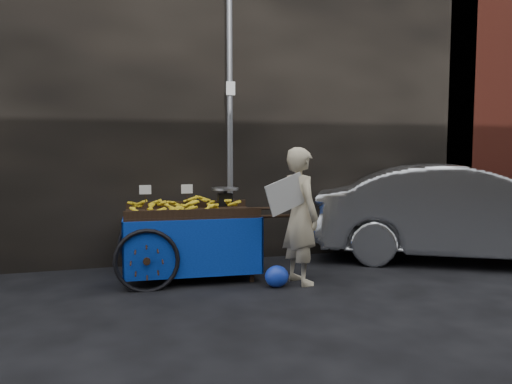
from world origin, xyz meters
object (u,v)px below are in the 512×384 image
object	(u,v)px
parked_car	(464,213)
banana_cart	(186,219)
vendor	(300,216)
plastic_bag	(277,276)

from	to	relation	value
parked_car	banana_cart	bearing A→B (deg)	115.63
vendor	parked_car	xyz separation A→B (m)	(2.67, 0.45, -0.13)
plastic_bag	parked_car	distance (m)	3.09
parked_car	vendor	bearing A→B (deg)	128.15
banana_cart	plastic_bag	xyz separation A→B (m)	(0.92, -0.75, -0.61)
banana_cart	vendor	bearing A→B (deg)	-23.79
banana_cart	vendor	world-z (taller)	vendor
banana_cart	vendor	distance (m)	1.41
banana_cart	plastic_bag	size ratio (longest dim) A/B	8.02
banana_cart	parked_car	size ratio (longest dim) A/B	0.54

